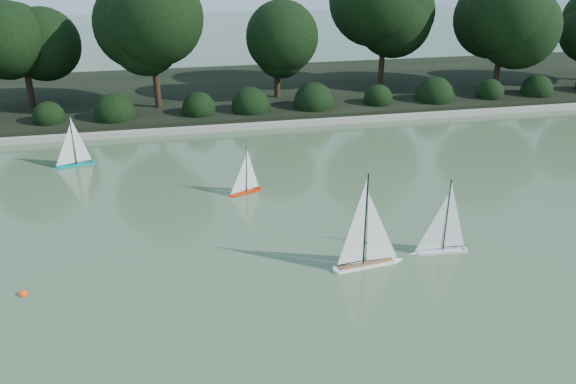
{
  "coord_description": "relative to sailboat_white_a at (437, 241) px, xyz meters",
  "views": [
    {
      "loc": [
        -2.48,
        -7.28,
        5.22
      ],
      "look_at": [
        -0.44,
        2.59,
        0.7
      ],
      "focal_mm": 35.0,
      "sensor_mm": 36.0,
      "label": 1
    }
  ],
  "objects": [
    {
      "name": "race_buoy",
      "position": [
        -7.13,
        0.1,
        -0.24
      ],
      "size": [
        0.15,
        0.15,
        0.15
      ],
      "primitive_type": "sphere",
      "color": "#EE460C",
      "rests_on": "ground"
    },
    {
      "name": "tree_line",
      "position": [
        -0.76,
        10.52,
        2.4
      ],
      "size": [
        26.31,
        3.93,
        4.39
      ],
      "color": "black",
      "rests_on": "ground"
    },
    {
      "name": "ground",
      "position": [
        -1.99,
        -0.91,
        -0.24
      ],
      "size": [
        80.0,
        80.0,
        0.0
      ],
      "primitive_type": "plane",
      "color": "#3B4D2E",
      "rests_on": "ground"
    },
    {
      "name": "shrub_hedge",
      "position": [
        -1.99,
        8.99,
        0.21
      ],
      "size": [
        29.1,
        1.1,
        1.1
      ],
      "color": "black",
      "rests_on": "ground"
    },
    {
      "name": "sailboat_teal",
      "position": [
        -7.15,
        5.88,
        -0.02
      ],
      "size": [
        1.04,
        0.4,
        1.42
      ],
      "color": "#02888B",
      "rests_on": "ground"
    },
    {
      "name": "pond_coping",
      "position": [
        -1.99,
        8.09,
        -0.15
      ],
      "size": [
        40.0,
        0.35,
        0.18
      ],
      "primitive_type": "cube",
      "color": "gray",
      "rests_on": "ground"
    },
    {
      "name": "far_bank",
      "position": [
        -1.99,
        12.09,
        -0.09
      ],
      "size": [
        40.0,
        8.0,
        0.3
      ],
      "primitive_type": "cube",
      "color": "black",
      "rests_on": "ground"
    },
    {
      "name": "sailboat_orange",
      "position": [
        -3.13,
        3.32,
        -0.05
      ],
      "size": [
        0.84,
        0.41,
        1.18
      ],
      "color": "red",
      "rests_on": "ground"
    },
    {
      "name": "sailboat_white_b",
      "position": [
        -1.32,
        -0.17,
        0.05
      ],
      "size": [
        1.37,
        0.38,
        1.87
      ],
      "color": "white",
      "rests_on": "ground"
    },
    {
      "name": "sailboat_white_a",
      "position": [
        0.0,
        0.0,
        0.0
      ],
      "size": [
        1.12,
        0.25,
        1.52
      ],
      "color": "silver",
      "rests_on": "ground"
    }
  ]
}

